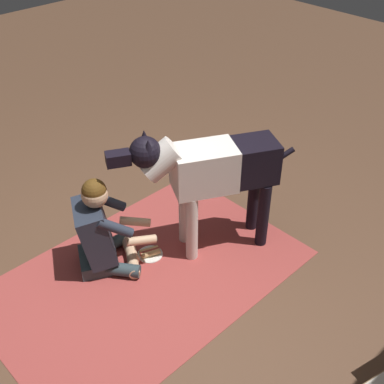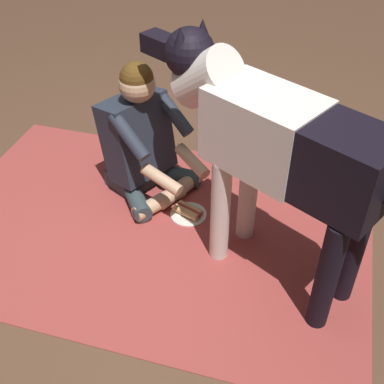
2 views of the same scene
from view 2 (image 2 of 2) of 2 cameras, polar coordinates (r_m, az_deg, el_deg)
The scene contains 5 objects.
ground_plane at distance 2.95m, azimuth -4.00°, elevation -3.93°, with size 15.02×15.02×0.00m, color brown.
area_rug at distance 2.94m, azimuth -4.73°, elevation -4.09°, with size 2.54×1.68×0.01m, color #993A36.
person_sitting_on_floor at distance 3.02m, azimuth -5.75°, elevation 5.84°, with size 0.72×0.63×0.87m.
large_dog at distance 2.27m, azimuth 9.34°, elevation 5.63°, with size 1.41×0.83×1.20m.
hot_dog_on_plate at distance 3.00m, azimuth -0.42°, elevation -2.34°, with size 0.22×0.22×0.06m.
Camera 2 is at (-0.79, 2.00, 2.03)m, focal length 45.92 mm.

